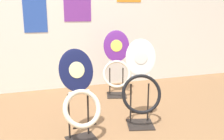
{
  "coord_description": "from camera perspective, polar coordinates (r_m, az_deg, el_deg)",
  "views": [
    {
      "loc": [
        -0.44,
        -1.8,
        1.23
      ],
      "look_at": [
        0.46,
        0.89,
        0.55
      ],
      "focal_mm": 40.0,
      "sensor_mm": 36.0,
      "label": 1
    }
  ],
  "objects": [
    {
      "name": "toilet_seat_display_purple_note",
      "position": [
        3.62,
        1.06,
        1.05
      ],
      "size": [
        0.46,
        0.4,
        0.95
      ],
      "color": "black",
      "rests_on": "ground_plane"
    },
    {
      "name": "toilet_seat_display_navy_moon",
      "position": [
        2.37,
        -7.24,
        -6.66
      ],
      "size": [
        0.39,
        0.37,
        0.88
      ],
      "color": "black",
      "rests_on": "ground_plane"
    },
    {
      "name": "wall_back",
      "position": [
        3.98,
        -12.43,
        14.23
      ],
      "size": [
        8.0,
        0.07,
        2.6
      ],
      "color": "silver",
      "rests_on": "ground_plane"
    },
    {
      "name": "toilet_seat_display_white_plain",
      "position": [
        2.68,
        6.68,
        -3.95
      ],
      "size": [
        0.46,
        0.34,
        0.94
      ],
      "color": "black",
      "rests_on": "ground_plane"
    }
  ]
}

